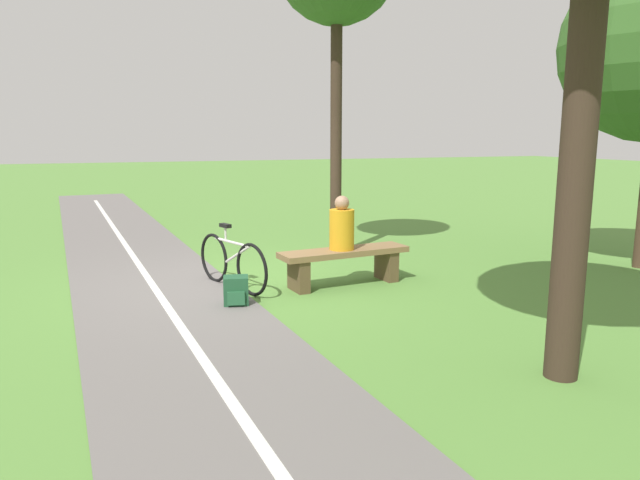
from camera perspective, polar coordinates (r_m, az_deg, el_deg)
name	(u,v)px	position (r m, az deg, el deg)	size (l,w,h in m)	color
ground_plane	(241,283)	(8.37, -7.78, -4.20)	(80.00, 80.00, 0.00)	#548438
paved_path	(243,420)	(4.50, -7.55, -17.18)	(2.12, 36.00, 0.02)	#66605E
path_centre_line	(243,419)	(4.50, -7.55, -17.07)	(0.10, 32.00, 0.00)	silver
bench	(344,260)	(8.11, 2.40, -1.99)	(1.91, 0.64, 0.51)	brown
person_seated	(342,227)	(8.00, 2.16, 1.32)	(0.37, 0.37, 0.75)	orange
bicycle	(232,262)	(8.01, -8.67, -2.15)	(0.60, 1.59, 0.88)	black
backpack	(236,291)	(7.25, -8.27, -5.02)	(0.35, 0.34, 0.36)	#1E4C2D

